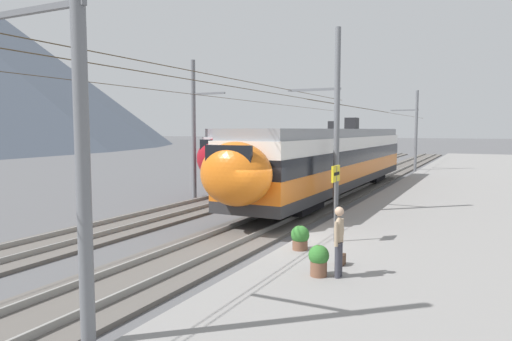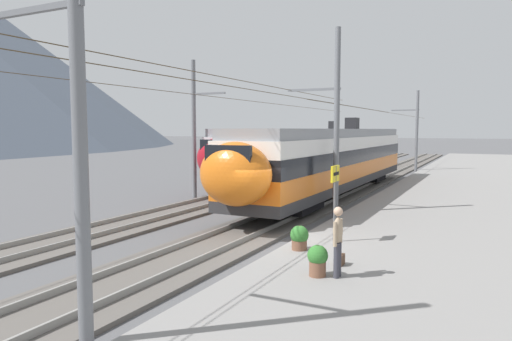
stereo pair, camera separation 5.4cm
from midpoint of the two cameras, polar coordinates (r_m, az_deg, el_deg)
ground_plane at (r=15.44m, az=2.53°, el=-9.28°), size 400.00×400.00×0.00m
platform_slab at (r=14.17m, az=21.28°, el=-10.27°), size 120.00×8.54×0.32m
track_near at (r=16.18m, az=-3.09°, el=-8.36°), size 120.00×3.00×0.28m
track_far at (r=19.01m, az=-15.93°, el=-6.52°), size 120.00×3.00×0.28m
train_near_platform at (r=26.34m, az=9.42°, el=1.50°), size 23.67×2.97×4.27m
train_far_track at (r=37.85m, az=7.20°, el=2.61°), size 30.78×2.97×4.27m
catenary_mast_west at (r=8.01m, az=-21.37°, el=5.71°), size 42.88×2.36×7.55m
catenary_mast_mid at (r=19.94m, az=9.51°, el=5.91°), size 42.88×2.36×8.02m
catenary_mast_east at (r=42.81m, az=18.89°, el=4.71°), size 42.88×2.36×7.16m
catenary_mast_far_side at (r=25.71m, az=-7.30°, el=5.31°), size 42.88×2.14×7.56m
platform_sign at (r=14.64m, az=9.74°, el=-1.91°), size 0.70×0.08×2.39m
passenger_walking at (r=11.29m, az=10.11°, el=-8.13°), size 0.53×0.22×1.69m
handbag_beside_passenger at (r=12.46m, az=10.36°, el=-10.65°), size 0.32×0.18×0.41m
potted_plant_platform_edge at (r=13.77m, az=5.44°, el=-8.06°), size 0.54×0.54×0.71m
potted_plant_by_shelter at (r=11.42m, az=7.68°, el=-10.64°), size 0.50×0.50×0.75m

